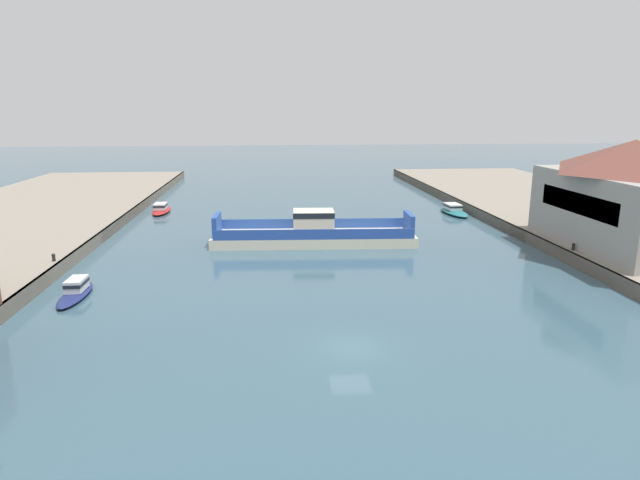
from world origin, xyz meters
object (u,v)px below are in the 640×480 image
object	(u,v)px
moored_boat_near_left	(76,290)
warehouse_shed	(629,195)
chain_ferry	(314,233)
moored_boat_mid_left	(161,209)
moored_boat_near_right	(454,210)

from	to	relation	value
moored_boat_near_left	warehouse_shed	world-z (taller)	warehouse_shed
chain_ferry	moored_boat_mid_left	world-z (taller)	chain_ferry
moored_boat_near_left	warehouse_shed	xyz separation A→B (m)	(49.78, 6.20, 5.97)
moored_boat_mid_left	warehouse_shed	distance (m)	58.52
moored_boat_near_right	warehouse_shed	world-z (taller)	warehouse_shed
chain_ferry	moored_boat_near_left	bearing A→B (deg)	-141.92
chain_ferry	moored_boat_mid_left	bearing A→B (deg)	135.01
moored_boat_near_left	moored_boat_mid_left	bearing A→B (deg)	90.25
moored_boat_near_right	moored_boat_near_left	bearing A→B (deg)	-142.78
moored_boat_near_left	moored_boat_mid_left	size ratio (longest dim) A/B	0.89
moored_boat_near_right	moored_boat_mid_left	xyz separation A→B (m)	(-41.64, 4.60, 0.03)
moored_boat_near_left	moored_boat_near_right	world-z (taller)	moored_boat_near_left
chain_ferry	warehouse_shed	bearing A→B (deg)	-17.96
moored_boat_near_right	chain_ferry	bearing A→B (deg)	-143.62
chain_ferry	warehouse_shed	size ratio (longest dim) A/B	1.22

